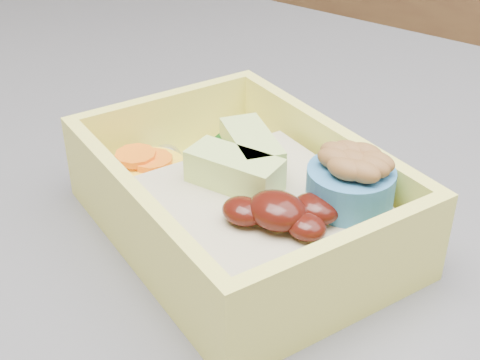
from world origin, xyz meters
The scene contains 1 object.
bento_box centered at (0.19, -0.09, 0.95)m, with size 0.24×0.20×0.07m.
Camera 1 is at (0.39, -0.35, 1.17)m, focal length 50.00 mm.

